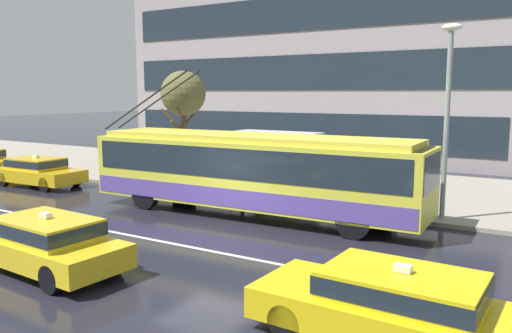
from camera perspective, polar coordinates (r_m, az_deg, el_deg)
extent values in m
plane|color=#20202C|center=(15.29, -5.39, -7.58)|extent=(160.00, 160.00, 0.00)
cube|color=gray|center=(23.36, 8.56, -1.97)|extent=(80.00, 10.00, 0.14)
cube|color=silver|center=(14.38, -8.27, -8.63)|extent=(72.00, 0.14, 0.01)
cube|color=yellow|center=(17.43, -0.49, -0.61)|extent=(11.87, 2.84, 2.13)
cube|color=yellow|center=(17.29, -0.50, 3.22)|extent=(11.15, 2.57, 0.20)
cube|color=#1E2833|center=(17.37, -0.49, 0.79)|extent=(11.40, 2.86, 0.98)
cube|color=#5A48A1|center=(17.54, -0.49, -2.81)|extent=(11.75, 2.87, 0.60)
cube|color=#1E2833|center=(15.31, 18.80, -0.64)|extent=(0.18, 2.23, 1.07)
cube|color=black|center=(15.27, 18.34, 1.40)|extent=(0.21, 1.93, 0.28)
cylinder|color=black|center=(20.06, -10.95, 7.14)|extent=(4.06, 0.17, 2.22)
cylinder|color=black|center=(19.53, -12.29, 7.08)|extent=(4.06, 0.17, 2.22)
cylinder|color=black|center=(17.05, 13.23, -4.31)|extent=(1.05, 0.33, 1.04)
cylinder|color=black|center=(14.98, 10.78, -5.96)|extent=(1.05, 0.33, 1.04)
cylinder|color=black|center=(20.59, -8.04, -2.05)|extent=(1.05, 0.33, 1.04)
cylinder|color=black|center=(18.91, -12.18, -3.06)|extent=(1.05, 0.33, 1.04)
cylinder|color=black|center=(29.41, -25.34, -0.12)|extent=(0.63, 0.22, 0.62)
cube|color=yellow|center=(9.12, 14.62, -15.54)|extent=(4.66, 2.00, 0.55)
cube|color=yellow|center=(8.88, 15.90, -12.68)|extent=(2.54, 1.67, 0.48)
cube|color=#1E2833|center=(8.87, 15.90, -12.53)|extent=(2.58, 1.69, 0.31)
cube|color=silver|center=(8.77, 15.98, -10.78)|extent=(0.29, 0.17, 0.12)
cylinder|color=black|center=(9.07, 3.30, -16.77)|extent=(0.63, 0.22, 0.62)
cylinder|color=black|center=(10.41, 7.93, -13.46)|extent=(0.63, 0.22, 0.62)
cylinder|color=black|center=(9.64, 25.15, -16.02)|extent=(0.63, 0.22, 0.62)
cube|color=gold|center=(24.94, -22.90, -0.87)|extent=(4.28, 1.98, 0.55)
cube|color=gold|center=(25.01, -23.20, 0.33)|extent=(2.33, 1.65, 0.48)
cube|color=#1E2833|center=(25.00, -23.20, 0.38)|extent=(2.37, 1.67, 0.31)
cube|color=silver|center=(24.97, -23.24, 1.04)|extent=(0.29, 0.17, 0.12)
cylinder|color=black|center=(24.42, -19.35, -1.33)|extent=(0.63, 0.22, 0.62)
cylinder|color=black|center=(23.39, -22.34, -1.88)|extent=(0.63, 0.22, 0.62)
cylinder|color=black|center=(26.56, -23.34, -0.81)|extent=(0.63, 0.22, 0.62)
cylinder|color=black|center=(25.61, -26.23, -1.29)|extent=(0.63, 0.22, 0.62)
cube|color=yellow|center=(13.24, -22.54, -8.39)|extent=(4.56, 2.05, 0.55)
cube|color=yellow|center=(12.96, -22.23, -6.36)|extent=(2.50, 1.68, 0.48)
cube|color=#1E2833|center=(12.95, -22.23, -6.26)|extent=(2.54, 1.70, 0.31)
cube|color=silver|center=(12.89, -22.30, -5.02)|extent=(0.29, 0.18, 0.12)
cylinder|color=black|center=(14.90, -23.04, -7.39)|extent=(0.63, 0.24, 0.62)
cylinder|color=black|center=(11.70, -21.79, -11.52)|extent=(0.63, 0.24, 0.62)
cylinder|color=black|center=(12.59, -15.70, -9.84)|extent=(0.63, 0.24, 0.62)
cylinder|color=gray|center=(19.59, 5.29, -0.17)|extent=(0.08, 0.08, 2.35)
cylinder|color=gray|center=(21.25, -2.87, 0.50)|extent=(0.08, 0.08, 2.35)
cylinder|color=gray|center=(20.90, 7.04, 0.32)|extent=(0.08, 0.08, 2.35)
cylinder|color=gray|center=(22.46, -0.78, 0.93)|extent=(0.08, 0.08, 2.35)
cube|color=#99ADB2|center=(21.62, 2.99, 0.76)|extent=(3.18, 0.04, 1.88)
cube|color=#B2B2B7|center=(20.87, 2.06, 3.72)|extent=(3.65, 1.76, 0.08)
cube|color=brown|center=(21.42, 2.51, -1.39)|extent=(2.35, 0.36, 0.08)
cylinder|color=#4A4744|center=(20.24, -1.51, -2.09)|extent=(0.14, 0.14, 0.80)
cylinder|color=#4A4744|center=(20.08, -1.54, -2.18)|extent=(0.14, 0.14, 0.80)
cylinder|color=#4D454E|center=(20.04, -1.53, -0.12)|extent=(0.49, 0.49, 0.64)
sphere|color=tan|center=(19.99, -1.53, 1.07)|extent=(0.20, 0.20, 0.20)
cone|color=black|center=(20.07, -1.51, 1.91)|extent=(1.19, 1.19, 0.29)
cylinder|color=#333333|center=(20.14, -1.51, 0.43)|extent=(0.02, 0.02, 0.77)
cylinder|color=#28182C|center=(22.18, -0.09, -1.13)|extent=(0.14, 0.14, 0.84)
cylinder|color=#28182C|center=(22.16, 0.32, -1.14)|extent=(0.14, 0.14, 0.84)
cylinder|color=#4C535D|center=(22.07, 0.11, 0.71)|extent=(0.47, 0.47, 0.61)
sphere|color=tan|center=(22.02, 0.11, 1.76)|extent=(0.20, 0.20, 0.20)
cone|color=gold|center=(22.01, -0.20, 2.49)|extent=(1.40, 1.40, 0.29)
cylinder|color=#333333|center=(22.06, -0.20, 1.15)|extent=(0.02, 0.02, 0.75)
cylinder|color=black|center=(20.19, 14.79, -2.36)|extent=(0.14, 0.14, 0.82)
cylinder|color=black|center=(20.14, 14.36, -2.37)|extent=(0.14, 0.14, 0.82)
cylinder|color=#454B59|center=(20.05, 14.65, -0.42)|extent=(0.50, 0.50, 0.56)
sphere|color=tan|center=(20.00, 14.69, 0.69)|extent=(0.22, 0.22, 0.22)
cone|color=#2F8746|center=(19.93, 14.39, 1.52)|extent=(1.09, 1.09, 0.26)
cylinder|color=#333333|center=(19.99, 14.34, 0.10)|extent=(0.02, 0.02, 0.74)
cylinder|color=#51424F|center=(18.51, 15.27, -3.25)|extent=(0.14, 0.14, 0.86)
cylinder|color=#51424F|center=(18.67, 15.31, -3.16)|extent=(0.14, 0.14, 0.86)
cylinder|color=navy|center=(18.46, 15.38, -0.93)|extent=(0.43, 0.43, 0.64)
sphere|color=#DEAC76|center=(18.40, 15.43, 0.39)|extent=(0.22, 0.22, 0.22)
cone|color=red|center=(18.48, 15.49, 1.33)|extent=(1.28, 1.28, 0.28)
cylinder|color=#333333|center=(18.55, 15.42, -0.31)|extent=(0.02, 0.02, 0.79)
cylinder|color=gray|center=(17.11, 20.36, 4.06)|extent=(0.16, 0.16, 5.85)
ellipsoid|color=silver|center=(17.19, 20.87, 14.24)|extent=(0.60, 0.32, 0.24)
cylinder|color=brown|center=(25.04, -7.96, 2.78)|extent=(0.25, 0.25, 3.38)
cylinder|color=brown|center=(25.12, -9.22, 5.06)|extent=(1.13, 0.58, 1.16)
cylinder|color=brown|center=(24.56, -8.34, 5.79)|extent=(0.42, 0.88, 0.63)
cylinder|color=brown|center=(25.11, -7.34, 5.24)|extent=(0.41, 0.71, 0.80)
cylinder|color=brown|center=(24.64, -8.67, 4.29)|extent=(0.13, 0.98, 0.76)
sphere|color=brown|center=(24.94, -8.06, 8.02)|extent=(2.15, 2.15, 2.15)
cube|color=#9B9193|center=(39.13, 9.55, 14.68)|extent=(25.65, 15.70, 17.34)
cube|color=#1E2833|center=(31.77, 3.98, 4.10)|extent=(24.11, 0.06, 2.08)
cube|color=#1E2833|center=(31.71, 4.04, 10.36)|extent=(24.11, 0.06, 2.08)
cube|color=#1E2833|center=(32.04, 4.10, 16.57)|extent=(24.11, 0.06, 2.08)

